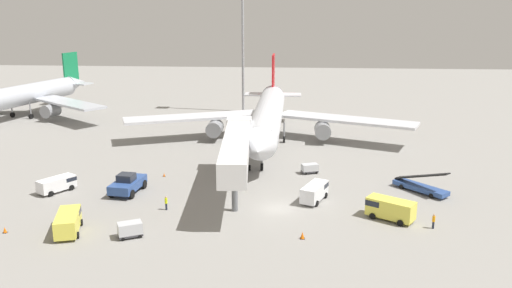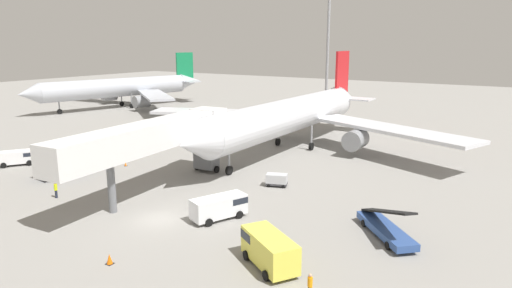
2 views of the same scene
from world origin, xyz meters
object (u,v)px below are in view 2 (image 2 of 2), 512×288
ground_crew_worker_midground (56,189)px  safety_cone_alpha (126,164)px  service_van_rear_left (268,248)px  ground_crew_worker_foreground (310,285)px  jet_bridge (158,137)px  safety_cone_charlie (109,259)px  pushback_tug (63,166)px  service_van_near_right (18,157)px  airplane_background (124,88)px  baggage_cart_mid_right (277,179)px  apron_light_mast (329,6)px  service_van_outer_left (220,206)px  airplane_at_gate (293,115)px  belt_loader_truck (386,227)px

ground_crew_worker_midground → safety_cone_alpha: (-3.32, 11.77, -0.62)m
service_van_rear_left → ground_crew_worker_foreground: 4.73m
jet_bridge → safety_cone_charlie: (8.07, -13.35, -5.32)m
pushback_tug → service_van_near_right: bearing=-178.6°
pushback_tug → safety_cone_charlie: bearing=-28.1°
safety_cone_alpha → airplane_background: size_ratio=0.01×
baggage_cart_mid_right → safety_cone_alpha: 20.08m
service_van_rear_left → baggage_cart_mid_right: service_van_rear_left is taller
ground_crew_worker_midground → safety_cone_charlie: bearing=-22.5°
jet_bridge → service_van_rear_left: 19.54m
pushback_tug → safety_cone_alpha: 7.27m
ground_crew_worker_foreground → apron_light_mast: (-26.31, 61.96, 20.99)m
baggage_cart_mid_right → airplane_background: bearing=151.5°
jet_bridge → ground_crew_worker_foreground: size_ratio=14.73×
safety_cone_alpha → apron_light_mast: size_ratio=0.02×
service_van_outer_left → ground_crew_worker_foreground: (12.02, -7.18, -0.31)m
apron_light_mast → service_van_rear_left: bearing=-69.7°
safety_cone_alpha → apron_light_mast: bearing=82.9°
airplane_at_gate → jet_bridge: airplane_at_gate is taller
service_van_outer_left → baggage_cart_mid_right: size_ratio=2.08×
service_van_near_right → pushback_tug: bearing=1.4°
safety_cone_alpha → belt_loader_truck: bearing=-5.9°
pushback_tug → airplane_background: (-37.17, 42.19, 3.44)m
baggage_cart_mid_right → pushback_tug: bearing=-156.9°
airplane_at_gate → safety_cone_charlie: (5.56, -37.51, -4.51)m
service_van_near_right → ground_crew_worker_foreground: (43.94, -7.74, -0.20)m
belt_loader_truck → airplane_background: bearing=152.0°
airplane_at_gate → belt_loader_truck: airplane_at_gate is taller
safety_cone_alpha → safety_cone_charlie: safety_cone_charlie is taller
ground_crew_worker_midground → airplane_background: (-43.33, 47.33, 3.75)m
airplane_at_gate → ground_crew_worker_foreground: (19.12, -33.96, -4.03)m
airplane_background → apron_light_mast: apron_light_mast is taller
service_van_rear_left → ground_crew_worker_midground: (-24.72, 0.65, -0.42)m
service_van_near_right → safety_cone_alpha: size_ratio=9.46×
pushback_tug → belt_loader_truck: belt_loader_truck is taller
service_van_rear_left → ground_crew_worker_foreground: size_ratio=3.34×
baggage_cart_mid_right → safety_cone_alpha: size_ratio=4.88×
service_van_outer_left → ground_crew_worker_foreground: bearing=-30.8°
airplane_at_gate → apron_light_mast: (-7.20, 27.99, 16.97)m
baggage_cart_mid_right → safety_cone_charlie: (-1.18, -21.18, -0.38)m
service_van_near_right → service_van_outer_left: 31.93m
belt_loader_truck → service_van_outer_left: (-13.23, -3.97, 0.38)m
service_van_near_right → apron_light_mast: (17.63, 54.22, 20.79)m
apron_light_mast → safety_cone_alpha: bearing=-97.1°
jet_bridge → airplane_background: 64.73m
pushback_tug → belt_loader_truck: size_ratio=0.93×
safety_cone_alpha → service_van_rear_left: bearing=-23.9°
service_van_outer_left → safety_cone_alpha: 21.54m
belt_loader_truck → ground_crew_worker_midground: size_ratio=3.91×
service_van_rear_left → service_van_near_right: (-39.76, 5.57, -0.24)m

